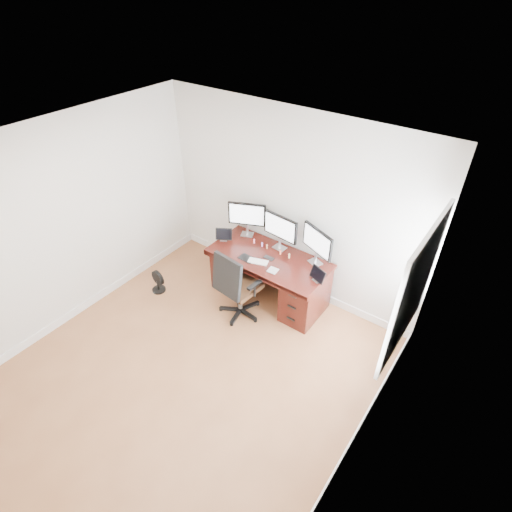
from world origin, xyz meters
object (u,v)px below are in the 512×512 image
Objects in this scene: floor_fan at (157,282)px; keyboard at (258,262)px; desk at (270,275)px; office_chair at (237,295)px; monitor_center at (280,228)px.

floor_fan is 1.30× the size of keyboard.
desk is 4.81× the size of floor_fan.
office_chair reaches higher than floor_fan.
office_chair is (-0.14, -0.57, -0.05)m from desk.
keyboard is at bearing -91.53° from monitor_center.
keyboard is (1.37, 0.68, 0.59)m from floor_fan.
floor_fan is 1.64m from keyboard.
office_chair is 1.34m from floor_fan.
desk reaches higher than floor_fan.
keyboard reaches higher than floor_fan.
desk is at bearing -84.48° from monitor_center.
monitor_center is (1.43, 1.13, 0.91)m from floor_fan.
office_chair is at bearing -121.78° from keyboard.
office_chair is 1.95× the size of monitor_center.
monitor_center is at bearing 64.93° from keyboard.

